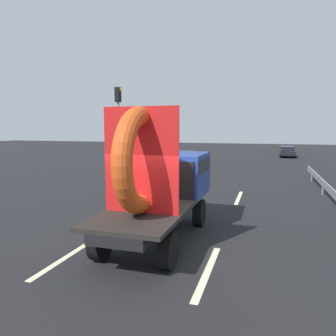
# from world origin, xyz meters

# --- Properties ---
(ground_plane) EXTENTS (120.00, 120.00, 0.00)m
(ground_plane) POSITION_xyz_m (0.00, 0.00, 0.00)
(ground_plane) COLOR black
(flatbed_truck) EXTENTS (2.02, 5.43, 3.65)m
(flatbed_truck) POSITION_xyz_m (-0.14, 1.10, 1.65)
(flatbed_truck) COLOR black
(flatbed_truck) RESTS_ON ground_plane
(distant_sedan) EXTENTS (1.78, 4.16, 1.36)m
(distant_sedan) POSITION_xyz_m (-3.58, 16.10, 0.73)
(distant_sedan) COLOR black
(distant_sedan) RESTS_ON ground_plane
(traffic_light) EXTENTS (0.42, 0.36, 5.67)m
(traffic_light) POSITION_xyz_m (-6.31, 10.84, 3.71)
(traffic_light) COLOR gray
(traffic_light) RESTS_ON ground_plane
(guardrail) EXTENTS (0.10, 16.34, 0.71)m
(guardrail) POSITION_xyz_m (5.33, 6.68, 0.53)
(guardrail) COLOR gray
(guardrail) RESTS_ON ground_plane
(lane_dash_left_near) EXTENTS (0.16, 2.93, 0.01)m
(lane_dash_left_near) POSITION_xyz_m (-1.86, -1.18, 0.00)
(lane_dash_left_near) COLOR beige
(lane_dash_left_near) RESTS_ON ground_plane
(lane_dash_left_far) EXTENTS (0.16, 2.34, 0.01)m
(lane_dash_left_far) POSITION_xyz_m (-1.86, 6.62, 0.00)
(lane_dash_left_far) COLOR beige
(lane_dash_left_far) RESTS_ON ground_plane
(lane_dash_right_near) EXTENTS (0.16, 2.83, 0.01)m
(lane_dash_right_near) POSITION_xyz_m (1.58, -1.05, 0.00)
(lane_dash_right_near) COLOR beige
(lane_dash_right_near) RESTS_ON ground_plane
(lane_dash_right_far) EXTENTS (0.16, 2.87, 0.01)m
(lane_dash_right_far) POSITION_xyz_m (1.58, 6.83, 0.00)
(lane_dash_right_far) COLOR beige
(lane_dash_right_far) RESTS_ON ground_plane
(oncoming_car) EXTENTS (1.54, 3.60, 1.17)m
(oncoming_car) POSITION_xyz_m (4.83, 29.50, 0.63)
(oncoming_car) COLOR black
(oncoming_car) RESTS_ON ground_plane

